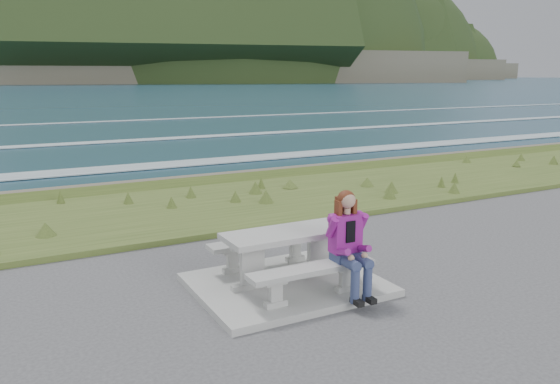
# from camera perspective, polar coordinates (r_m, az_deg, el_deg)

# --- Properties ---
(concrete_slab) EXTENTS (2.60, 2.10, 0.10)m
(concrete_slab) POSITION_cam_1_polar(r_m,az_deg,el_deg) (7.97, 0.67, -9.64)
(concrete_slab) COLOR #9FA09A
(concrete_slab) RESTS_ON ground
(picnic_table) EXTENTS (1.80, 0.75, 0.75)m
(picnic_table) POSITION_cam_1_polar(r_m,az_deg,el_deg) (7.76, 0.68, -5.29)
(picnic_table) COLOR #9FA09A
(picnic_table) RESTS_ON concrete_slab
(bench_landward) EXTENTS (1.80, 0.35, 0.45)m
(bench_landward) POSITION_cam_1_polar(r_m,az_deg,el_deg) (7.26, 3.35, -8.51)
(bench_landward) COLOR #9FA09A
(bench_landward) RESTS_ON concrete_slab
(bench_seaward) EXTENTS (1.80, 0.35, 0.45)m
(bench_seaward) POSITION_cam_1_polar(r_m,az_deg,el_deg) (8.42, -1.61, -5.54)
(bench_seaward) COLOR #9FA09A
(bench_seaward) RESTS_ON concrete_slab
(grass_verge) EXTENTS (160.00, 4.50, 0.22)m
(grass_verge) POSITION_cam_1_polar(r_m,az_deg,el_deg) (12.40, -10.46, -2.08)
(grass_verge) COLOR #3C541F
(grass_verge) RESTS_ON ground
(shore_drop) EXTENTS (160.00, 0.80, 2.20)m
(shore_drop) POSITION_cam_1_polar(r_m,az_deg,el_deg) (15.13, -13.79, 0.34)
(shore_drop) COLOR #5E5947
(shore_drop) RESTS_ON ground
(ocean) EXTENTS (1600.00, 1600.00, 0.09)m
(ocean) POSITION_cam_1_polar(r_m,az_deg,el_deg) (32.14, -21.30, 2.84)
(ocean) COLOR navy
(ocean) RESTS_ON ground
(headland_range) EXTENTS (729.83, 363.95, 226.97)m
(headland_range) POSITION_cam_1_polar(r_m,az_deg,el_deg) (448.70, -2.40, 13.06)
(headland_range) COLOR #5E5947
(headland_range) RESTS_ON ground
(seated_woman) EXTENTS (0.42, 0.71, 1.41)m
(seated_woman) POSITION_cam_1_polar(r_m,az_deg,el_deg) (7.38, 7.45, -6.85)
(seated_woman) COLOR navy
(seated_woman) RESTS_ON concrete_slab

